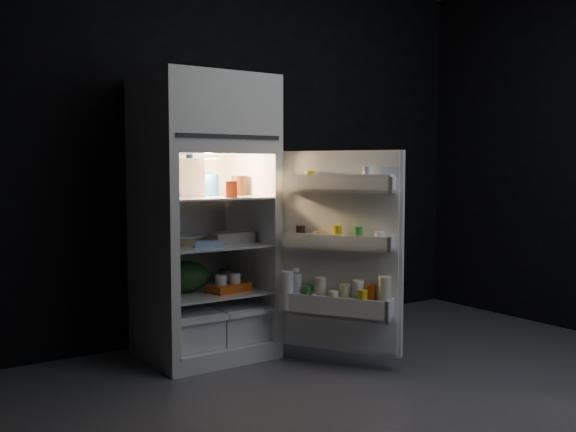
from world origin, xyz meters
TOP-DOWN VIEW (x-y plane):
  - floor at (0.00, 0.00)m, footprint 4.00×3.40m
  - wall_back at (0.00, 1.70)m, footprint 4.00×0.00m
  - refrigerator at (-0.56, 1.32)m, footprint 0.76×0.71m
  - fridge_door at (0.01, 0.62)m, footprint 0.54×0.71m
  - milk_jug at (-0.66, 1.29)m, footprint 0.19×0.19m
  - mayo_jar at (-0.51, 1.31)m, footprint 0.15×0.15m
  - jam_jar at (-0.31, 1.28)m, footprint 0.12×0.12m
  - amber_bottle at (-0.84, 1.37)m, footprint 0.09×0.09m
  - small_carton at (-0.50, 1.06)m, footprint 0.08×0.07m
  - egg_carton at (-0.42, 1.18)m, footprint 0.31×0.15m
  - pie at (-0.65, 1.40)m, footprint 0.36×0.36m
  - flat_package at (-0.64, 1.08)m, footprint 0.19×0.14m
  - wrapped_pkg at (-0.34, 1.41)m, footprint 0.12×0.10m
  - produce_bag at (-0.70, 1.29)m, footprint 0.34×0.30m
  - yogurt_tray at (-0.46, 1.15)m, footprint 0.29×0.19m
  - small_can_red at (-0.35, 1.43)m, footprint 0.08×0.08m
  - small_can_silver at (-0.35, 1.41)m, footprint 0.08×0.08m

SIDE VIEW (x-z plane):
  - floor at x=0.00m, z-range 0.00..0.00m
  - yogurt_tray at x=-0.46m, z-range 0.43..0.48m
  - small_can_red at x=-0.35m, z-range 0.43..0.52m
  - small_can_silver at x=-0.35m, z-range 0.43..0.52m
  - produce_bag at x=-0.70m, z-range 0.43..0.62m
  - fridge_door at x=0.01m, z-range 0.07..1.29m
  - pie at x=-0.65m, z-range 0.73..0.77m
  - flat_package at x=-0.64m, z-range 0.73..0.77m
  - wrapped_pkg at x=-0.34m, z-range 0.73..0.78m
  - egg_carton at x=-0.42m, z-range 0.73..0.80m
  - refrigerator at x=-0.56m, z-range 0.07..1.85m
  - small_carton at x=-0.50m, z-range 1.03..1.13m
  - jam_jar at x=-0.31m, z-range 1.03..1.16m
  - mayo_jar at x=-0.51m, z-range 1.03..1.17m
  - amber_bottle at x=-0.84m, z-range 1.03..1.25m
  - milk_jug at x=-0.66m, z-range 1.03..1.27m
  - wall_back at x=0.00m, z-range 0.00..2.70m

